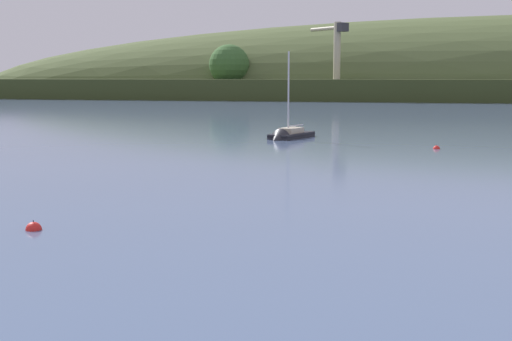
{
  "coord_description": "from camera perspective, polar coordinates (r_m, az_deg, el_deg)",
  "views": [
    {
      "loc": [
        0.4,
        4.37,
        6.53
      ],
      "look_at": [
        -4.36,
        36.86,
        1.78
      ],
      "focal_mm": 45.55,
      "sensor_mm": 36.0,
      "label": 1
    }
  ],
  "objects": [
    {
      "name": "mooring_buoy_off_fishing_boat",
      "position": [
        29.66,
        -18.94,
        -4.95
      ],
      "size": [
        0.69,
        0.69,
        0.77
      ],
      "color": "red",
      "rests_on": "ground"
    },
    {
      "name": "mooring_buoy_midchannel",
      "position": [
        61.62,
        15.57,
        1.85
      ],
      "size": [
        0.62,
        0.62,
        0.7
      ],
      "color": "red",
      "rests_on": "ground"
    },
    {
      "name": "sailboat_midwater_white",
      "position": [
        69.37,
        2.79,
        2.92
      ],
      "size": [
        5.03,
        7.43,
        10.37
      ],
      "rotation": [
        0.0,
        0.0,
        4.3
      ],
      "color": "#232328",
      "rests_on": "ground"
    },
    {
      "name": "dockside_crane",
      "position": [
        184.12,
        7.05,
        9.38
      ],
      "size": [
        11.07,
        11.33,
        21.5
      ],
      "rotation": [
        0.0,
        0.0,
        2.34
      ],
      "color": "#4C4C51",
      "rests_on": "ground"
    }
  ]
}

